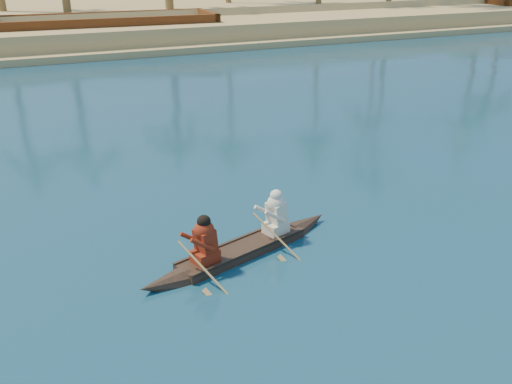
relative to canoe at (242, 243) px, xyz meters
name	(u,v)px	position (x,y,z in m)	size (l,w,h in m)	color
sandy_embankment	(124,6)	(8.00, 46.45, 0.30)	(150.00, 51.00, 1.50)	tan
shrub_cluster	(172,14)	(8.00, 31.07, 0.97)	(100.00, 6.00, 2.40)	#1B3714
canoe	(242,243)	(0.00, 0.00, 0.00)	(4.36, 1.83, 1.21)	#39271F
barge_mid	(109,33)	(2.80, 26.57, 0.50)	(12.76, 4.83, 2.09)	#5D2D13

